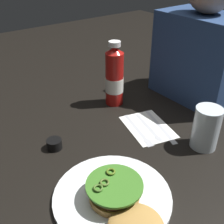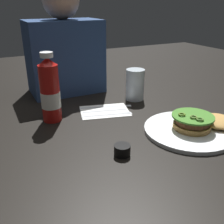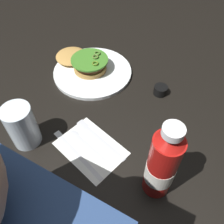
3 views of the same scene
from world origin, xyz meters
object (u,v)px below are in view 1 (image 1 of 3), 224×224
Objects in this scene: spoon_utensil at (152,130)px; butter_knife at (162,128)px; fork_utensil at (140,132)px; condiment_cup at (54,144)px; dinner_plate at (112,196)px; burger_sandwich at (122,203)px; napkin at (148,127)px; water_glass at (206,128)px; ketchup_bottle at (114,77)px; diner_person at (201,48)px.

spoon_utensil is 0.86× the size of butter_knife.
condiment_cup is at bearing -110.51° from fork_utensil.
dinner_plate is 0.05m from burger_sandwich.
napkin is at bearing 126.82° from burger_sandwich.
water_glass is (0.00, 0.35, 0.06)m from dinner_plate.
dinner_plate is 0.49m from ketchup_bottle.
burger_sandwich is 0.32m from fork_utensil.
ketchup_bottle is at bearing -175.62° from butter_knife.
fork_utensil is at bearing 69.49° from condiment_cup.
condiment_cup is 0.32m from spoon_utensil.
ketchup_bottle is at bearing -172.25° from water_glass.
fork_utensil reaches higher than napkin.
butter_knife is 0.42× the size of diner_person.
condiment_cup is 0.24× the size of fork_utensil.
burger_sandwich is 0.52m from ketchup_bottle.
butter_knife is (0.04, 0.03, 0.00)m from napkin.
fork_utensil is at bearing 124.43° from dinner_plate.
condiment_cup is at bearing -106.36° from napkin.
dinner_plate is 0.26m from condiment_cup.
dinner_plate reaches higher than spoon_utensil.
butter_knife is (0.03, 0.07, 0.00)m from fork_utensil.
diner_person is at bearing 107.92° from butter_knife.
napkin is 0.03m from spoon_utensil.
ketchup_bottle reaches higher than napkin.
condiment_cup reaches higher than spoon_utensil.
burger_sandwich is 0.47× the size of diner_person.
burger_sandwich reaches higher than fork_utensil.
spoon_utensil is at bearing 62.22° from fork_utensil.
fork_utensil is (-0.17, -0.11, -0.06)m from water_glass.
ketchup_bottle is 1.84× the size of water_glass.
spoon_utensil is at bearing -75.54° from diner_person.
water_glass is (-0.04, 0.35, 0.03)m from burger_sandwich.
butter_knife is at bearing 119.53° from burger_sandwich.
condiment_cup is 0.23× the size of butter_knife.
fork_utensil is (0.21, -0.06, -0.10)m from ketchup_bottle.
spoon_utensil is at bearing 68.55° from condiment_cup.
water_glass reaches higher than burger_sandwich.
napkin is (-0.22, 0.29, -0.03)m from burger_sandwich.
napkin is 0.04m from fork_utensil.
napkin is at bearing 164.63° from spoon_utensil.
dinner_plate is 1.42× the size of butter_knife.
diner_person is (-0.08, 0.31, 0.19)m from spoon_utensil.
fork_utensil is 0.41m from diner_person.
burger_sandwich is 1.29× the size of spoon_utensil.
diner_person reaches higher than spoon_utensil.
fork_utensil and spoon_utensil have the same top height.
ketchup_bottle is 0.25m from spoon_utensil.
spoon_utensil is 0.38m from diner_person.
butter_knife is at bearing -166.67° from water_glass.
ketchup_bottle is 1.40× the size of spoon_utensil.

